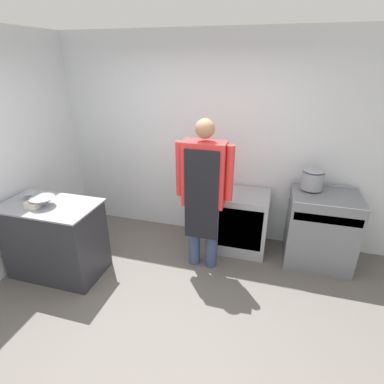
{
  "coord_description": "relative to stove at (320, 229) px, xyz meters",
  "views": [
    {
      "loc": [
        0.91,
        -1.9,
        2.36
      ],
      "look_at": [
        0.07,
        1.04,
        0.99
      ],
      "focal_mm": 28.0,
      "sensor_mm": 36.0,
      "label": 1
    }
  ],
  "objects": [
    {
      "name": "wall_left",
      "position": [
        -3.58,
        -0.55,
        0.89
      ],
      "size": [
        0.05,
        8.0,
        2.7
      ],
      "color": "silver",
      "rests_on": "ground_plane"
    },
    {
      "name": "small_bowl",
      "position": [
        -3.25,
        -0.97,
        0.47
      ],
      "size": [
        0.17,
        0.17,
        0.07
      ],
      "color": "gray",
      "rests_on": "prep_counter"
    },
    {
      "name": "fridge_unit",
      "position": [
        -0.95,
        0.04,
        -0.06
      ],
      "size": [
        0.63,
        0.57,
        0.79
      ],
      "color": "#93999E",
      "rests_on": "ground_plane"
    },
    {
      "name": "mixing_bowl",
      "position": [
        -2.99,
        -1.1,
        0.49
      ],
      "size": [
        0.26,
        0.26,
        0.1
      ],
      "color": "gray",
      "rests_on": "prep_counter"
    },
    {
      "name": "person_cook",
      "position": [
        -1.36,
        -0.46,
        0.57
      ],
      "size": [
        0.65,
        0.24,
        1.8
      ],
      "color": "#38476B",
      "rests_on": "ground_plane"
    },
    {
      "name": "plastic_tub",
      "position": [
        -3.07,
        -1.15,
        0.47
      ],
      "size": [
        0.13,
        0.13,
        0.07
      ],
      "color": "silver",
      "rests_on": "prep_counter"
    },
    {
      "name": "stock_pot",
      "position": [
        -0.17,
        0.11,
        0.6
      ],
      "size": [
        0.25,
        0.25,
        0.25
      ],
      "color": "gray",
      "rests_on": "stove"
    },
    {
      "name": "prep_counter",
      "position": [
        -2.97,
        -1.05,
        -0.01
      ],
      "size": [
        1.06,
        0.62,
        0.9
      ],
      "color": "#2D2D33",
      "rests_on": "ground_plane"
    },
    {
      "name": "ground_plane",
      "position": [
        -1.56,
        -1.55,
        -0.46
      ],
      "size": [
        14.0,
        14.0,
        0.0
      ],
      "primitive_type": "plane",
      "color": "#5B5651"
    },
    {
      "name": "wall_back",
      "position": [
        -1.56,
        0.38,
        0.89
      ],
      "size": [
        8.0,
        0.05,
        2.7
      ],
      "color": "silver",
      "rests_on": "ground_plane"
    },
    {
      "name": "stove",
      "position": [
        0.0,
        0.0,
        0.0
      ],
      "size": [
        0.78,
        0.6,
        0.94
      ],
      "color": "slate",
      "rests_on": "ground_plane"
    }
  ]
}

